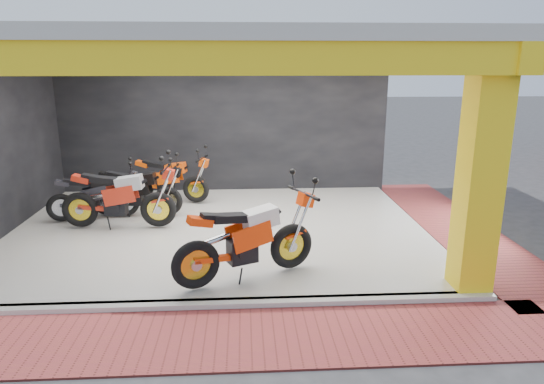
{
  "coord_description": "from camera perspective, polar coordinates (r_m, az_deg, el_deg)",
  "views": [
    {
      "loc": [
        0.5,
        -7.05,
        3.26
      ],
      "look_at": [
        1.02,
        1.7,
        0.9
      ],
      "focal_mm": 32.0,
      "sensor_mm": 36.0,
      "label": 1
    }
  ],
  "objects": [
    {
      "name": "back_wall",
      "position": [
        12.26,
        -5.78,
        7.9
      ],
      "size": [
        8.2,
        0.2,
        3.5
      ],
      "primitive_type": "cube",
      "color": "black",
      "rests_on": "ground"
    },
    {
      "name": "showroom_ceiling",
      "position": [
        9.07,
        -6.89,
        17.1
      ],
      "size": [
        8.4,
        6.4,
        0.2
      ],
      "primitive_type": "cube",
      "color": "beige",
      "rests_on": "corner_column"
    },
    {
      "name": "moto_row_a",
      "position": [
        9.62,
        -13.36,
        -0.07
      ],
      "size": [
        2.38,
        0.97,
        1.43
      ],
      "primitive_type": null,
      "rotation": [
        0.0,
        0.0,
        -0.04
      ],
      "color": "red",
      "rests_on": "showroom_floor"
    },
    {
      "name": "floor_kerb",
      "position": [
        6.85,
        -7.41,
        -13.01
      ],
      "size": [
        8.0,
        0.2,
        0.1
      ],
      "primitive_type": "cube",
      "color": "white",
      "rests_on": "ground"
    },
    {
      "name": "header_beam_right",
      "position": [
        9.7,
        18.32,
        14.56
      ],
      "size": [
        0.3,
        6.4,
        0.4
      ],
      "primitive_type": "cube",
      "color": "yellow",
      "rests_on": "corner_column"
    },
    {
      "name": "moto_row_b",
      "position": [
        10.52,
        -16.97,
        0.23
      ],
      "size": [
        2.03,
        1.12,
        1.18
      ],
      "primitive_type": null,
      "rotation": [
        0.0,
        0.0,
        0.22
      ],
      "color": "black",
      "rests_on": "showroom_floor"
    },
    {
      "name": "header_beam_front",
      "position": [
        6.07,
        -8.46,
        15.29
      ],
      "size": [
        8.4,
        0.3,
        0.4
      ],
      "primitive_type": "cube",
      "color": "yellow",
      "rests_on": "corner_column"
    },
    {
      "name": "showroom_floor",
      "position": [
        9.62,
        -6.23,
        -4.53
      ],
      "size": [
        8.0,
        6.0,
        0.1
      ],
      "primitive_type": "cube",
      "color": "white",
      "rests_on": "ground"
    },
    {
      "name": "moto_hero",
      "position": [
        7.47,
        2.31,
        -3.89
      ],
      "size": [
        2.56,
        1.79,
        1.47
      ],
      "primitive_type": null,
      "rotation": [
        0.0,
        0.0,
        0.42
      ],
      "color": "#FF3E0A",
      "rests_on": "showroom_floor"
    },
    {
      "name": "moto_row_c",
      "position": [
        11.18,
        -9.0,
        1.82
      ],
      "size": [
        2.2,
        1.23,
        1.27
      ],
      "primitive_type": null,
      "rotation": [
        0.0,
        0.0,
        -0.24
      ],
      "color": "#FF510A",
      "rests_on": "showroom_floor"
    },
    {
      "name": "paver_front",
      "position": [
        6.19,
        -7.9,
        -16.68
      ],
      "size": [
        9.0,
        1.4,
        0.03
      ],
      "primitive_type": "cube",
      "color": "maroon",
      "rests_on": "ground"
    },
    {
      "name": "corner_column",
      "position": [
        7.25,
        23.31,
        1.8
      ],
      "size": [
        0.5,
        0.5,
        3.5
      ],
      "primitive_type": "cube",
      "color": "yellow",
      "rests_on": "ground"
    },
    {
      "name": "paver_right",
      "position": [
        10.53,
        20.92,
        -3.92
      ],
      "size": [
        1.4,
        7.0,
        0.03
      ],
      "primitive_type": "cube",
      "color": "maroon",
      "rests_on": "ground"
    },
    {
      "name": "moto_row_d",
      "position": [
        10.35,
        -12.23,
        0.55
      ],
      "size": [
        2.12,
        0.94,
        1.26
      ],
      "primitive_type": null,
      "rotation": [
        0.0,
        0.0,
        -0.09
      ],
      "color": "black",
      "rests_on": "showroom_floor"
    },
    {
      "name": "ground",
      "position": [
        7.79,
        -6.9,
        -9.81
      ],
      "size": [
        80.0,
        80.0,
        0.0
      ],
      "primitive_type": "plane",
      "color": "#2D2D30",
      "rests_on": "ground"
    }
  ]
}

